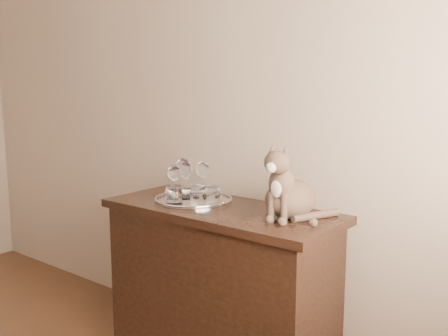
% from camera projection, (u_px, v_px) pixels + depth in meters
% --- Properties ---
extents(wall_back, '(4.00, 0.10, 2.70)m').
position_uv_depth(wall_back, '(174.00, 101.00, 2.97)').
color(wall_back, tan).
rests_on(wall_back, ground).
extents(sideboard, '(1.20, 0.50, 0.85)m').
position_uv_depth(sideboard, '(220.00, 289.00, 2.51)').
color(sideboard, black).
rests_on(sideboard, ground).
extents(tray, '(0.40, 0.40, 0.01)m').
position_uv_depth(tray, '(193.00, 200.00, 2.57)').
color(tray, silver).
rests_on(tray, sideboard).
extents(wine_glass_a, '(0.08, 0.08, 0.20)m').
position_uv_depth(wine_glass_a, '(183.00, 177.00, 2.65)').
color(wine_glass_a, silver).
rests_on(wine_glass_a, tray).
extents(wine_glass_b, '(0.07, 0.07, 0.19)m').
position_uv_depth(wine_glass_b, '(203.00, 179.00, 2.63)').
color(wine_glass_b, white).
rests_on(wine_glass_b, tray).
extents(wine_glass_c, '(0.07, 0.07, 0.18)m').
position_uv_depth(wine_glass_c, '(174.00, 181.00, 2.60)').
color(wine_glass_c, silver).
rests_on(wine_glass_c, tray).
extents(wine_glass_d, '(0.07, 0.07, 0.19)m').
position_uv_depth(wine_glass_d, '(186.00, 180.00, 2.59)').
color(wine_glass_d, silver).
rests_on(wine_glass_d, tray).
extents(tumbler_a, '(0.08, 0.08, 0.09)m').
position_uv_depth(tumbler_a, '(198.00, 195.00, 2.47)').
color(tumbler_a, white).
rests_on(tumbler_a, tray).
extents(tumbler_b, '(0.08, 0.08, 0.09)m').
position_uv_depth(tumbler_b, '(174.00, 195.00, 2.47)').
color(tumbler_b, silver).
rests_on(tumbler_b, tray).
extents(tumbler_c, '(0.08, 0.08, 0.08)m').
position_uv_depth(tumbler_c, '(212.00, 195.00, 2.48)').
color(tumbler_c, silver).
rests_on(tumbler_c, tray).
extents(cat, '(0.35, 0.33, 0.34)m').
position_uv_depth(cat, '(291.00, 180.00, 2.23)').
color(cat, brown).
rests_on(cat, sideboard).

